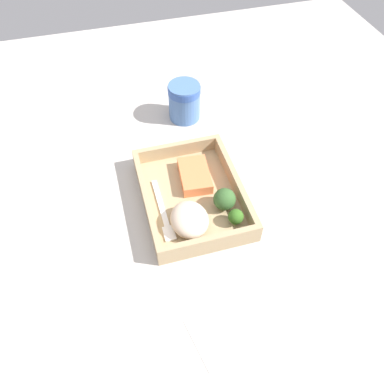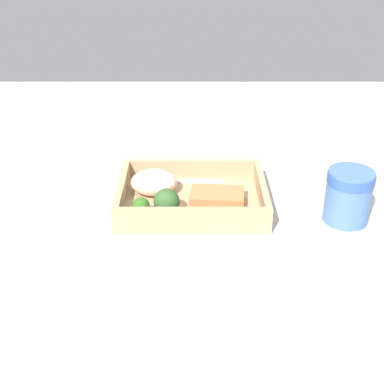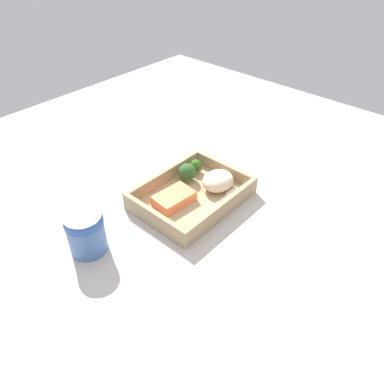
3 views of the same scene
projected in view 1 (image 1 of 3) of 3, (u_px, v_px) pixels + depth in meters
The scene contains 10 objects.
ground_plane at pixel (192, 203), 81.21cm from camera, with size 160.00×160.00×2.00cm, color #B8B0A9.
takeout_tray at pixel (192, 198), 79.97cm from camera, with size 27.12×20.47×1.20cm, color tan.
tray_rim at pixel (192, 191), 78.14cm from camera, with size 27.12×20.47×3.52cm.
salmon_fillet at pixel (195, 175), 81.62cm from camera, with size 9.69×6.29×2.48cm, color #F27B48.
mashed_potatoes at pixel (189, 220), 72.96cm from camera, with size 8.74×7.49×4.52cm, color beige.
broccoli_floret_1 at pixel (236, 217), 73.57cm from camera, with size 3.11×3.11×3.73cm.
broccoli_floret_2 at pixel (224, 199), 75.79cm from camera, with size 4.60×4.60×4.89cm.
fork at pixel (163, 213), 76.46cm from camera, with size 15.81×2.23×0.44cm.
paper_cup at pixel (184, 100), 93.77cm from camera, with size 8.12×8.12×9.61cm.
receipt_slip at pixel (235, 326), 63.14cm from camera, with size 9.61×15.28×0.24cm, color white.
Camera 1 is at (47.73, -13.21, 63.40)cm, focal length 35.00 mm.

